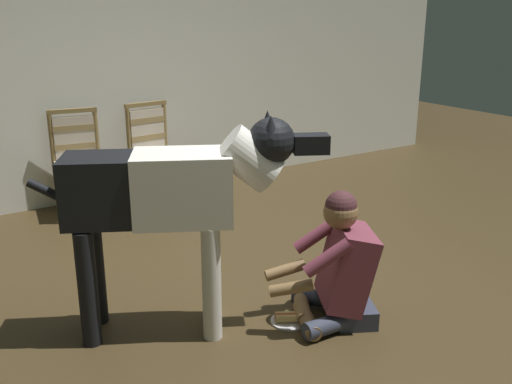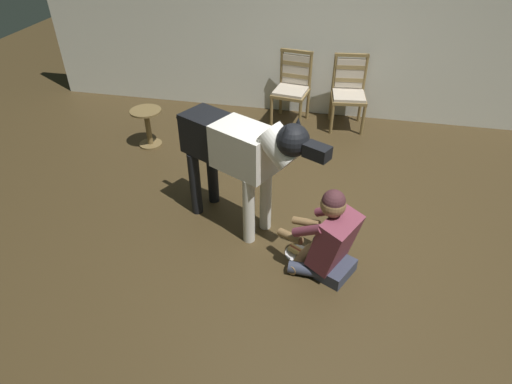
# 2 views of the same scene
# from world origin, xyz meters

# --- Properties ---
(ground_plane) EXTENTS (15.05, 15.05, 0.00)m
(ground_plane) POSITION_xyz_m (0.00, 0.00, 0.00)
(ground_plane) COLOR #3E2F1A
(back_wall) EXTENTS (8.69, 0.10, 2.60)m
(back_wall) POSITION_xyz_m (0.00, 2.92, 1.30)
(back_wall) COLOR silver
(back_wall) RESTS_ON ground
(dining_chair_left_of_pair) EXTENTS (0.52, 0.53, 0.98)m
(dining_chair_left_of_pair) POSITION_xyz_m (-0.60, 2.58, 0.54)
(dining_chair_left_of_pair) COLOR olive
(dining_chair_left_of_pair) RESTS_ON ground
(dining_chair_right_of_pair) EXTENTS (0.51, 0.51, 0.98)m
(dining_chair_right_of_pair) POSITION_xyz_m (0.18, 2.58, 0.54)
(dining_chair_right_of_pair) COLOR olive
(dining_chair_right_of_pair) RESTS_ON ground
(person_sitting_on_floor) EXTENTS (0.74, 0.63, 0.85)m
(person_sitting_on_floor) POSITION_xyz_m (0.13, -0.37, 0.35)
(person_sitting_on_floor) COLOR #34394B
(person_sitting_on_floor) RESTS_ON ground
(large_dog) EXTENTS (1.56, 0.89, 1.33)m
(large_dog) POSITION_xyz_m (-0.76, 0.09, 0.86)
(large_dog) COLOR silver
(large_dog) RESTS_ON ground
(hot_dog_on_plate) EXTENTS (0.24, 0.24, 0.06)m
(hot_dog_on_plate) POSITION_xyz_m (-0.14, -0.23, 0.03)
(hot_dog_on_plate) COLOR silver
(hot_dog_on_plate) RESTS_ON ground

